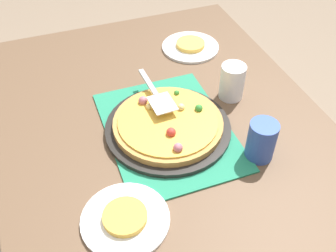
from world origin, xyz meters
name	(u,v)px	position (x,y,z in m)	size (l,w,h in m)	color
dining_table	(168,155)	(0.00, 0.00, 0.64)	(1.40, 1.00, 0.75)	brown
placemat	(168,130)	(0.00, 0.00, 0.75)	(0.48, 0.36, 0.01)	#237F5B
pizza_pan	(168,128)	(0.00, 0.00, 0.76)	(0.38, 0.38, 0.01)	black
pizza	(168,123)	(0.00, 0.00, 0.78)	(0.33, 0.33, 0.05)	#B78442
plate_near_left	(190,47)	(0.40, -0.24, 0.76)	(0.22, 0.22, 0.01)	white
plate_far_right	(125,220)	(-0.26, 0.21, 0.76)	(0.22, 0.22, 0.01)	white
served_slice_left	(191,44)	(0.40, -0.24, 0.77)	(0.11, 0.11, 0.02)	#EAB747
served_slice_right	(125,217)	(-0.26, 0.21, 0.77)	(0.11, 0.11, 0.02)	gold
cup_near	(261,141)	(-0.18, -0.21, 0.81)	(0.08, 0.08, 0.12)	#3351AD
cup_far	(232,82)	(0.08, -0.25, 0.81)	(0.08, 0.08, 0.12)	white
pizza_server	(156,94)	(0.10, 0.00, 0.82)	(0.23, 0.07, 0.01)	silver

